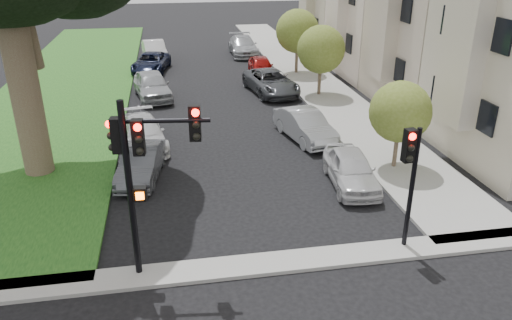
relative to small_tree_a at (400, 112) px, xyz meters
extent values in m
plane|color=black|center=(-6.20, -7.67, -2.42)|extent=(140.00, 140.00, 0.00)
cube|color=#1A4A18|center=(-15.20, 16.33, -2.36)|extent=(8.00, 44.00, 0.12)
cube|color=#AAA99F|center=(0.55, 16.33, -2.36)|extent=(3.50, 44.00, 0.12)
cube|color=#AAA99F|center=(-6.20, -5.67, -2.36)|extent=(60.00, 1.00, 0.12)
cube|color=beige|center=(2.45, 0.33, 2.08)|extent=(0.70, 2.20, 5.50)
cube|color=black|center=(2.75, 0.33, 3.08)|extent=(0.08, 3.60, 6.00)
cube|color=#ACA594|center=(6.30, 7.83, 2.58)|extent=(7.00, 7.40, 10.00)
cube|color=#ACA594|center=(2.45, 7.83, 2.08)|extent=(0.70, 2.20, 5.50)
cube|color=black|center=(2.75, 7.83, 3.08)|extent=(0.08, 3.60, 6.00)
cube|color=beige|center=(2.45, 15.33, 2.08)|extent=(0.70, 2.20, 5.50)
cylinder|color=brown|center=(-14.14, 2.01, 1.59)|extent=(1.10, 1.10, 8.02)
cylinder|color=brown|center=(0.00, 0.00, -1.56)|extent=(0.17, 0.17, 1.74)
sphere|color=#5B701F|center=(0.00, 0.00, 0.01)|extent=(2.43, 2.43, 2.43)
cylinder|color=brown|center=(0.00, 10.65, -1.43)|extent=(0.20, 0.20, 1.99)
sphere|color=#5B701F|center=(0.00, 10.65, 0.36)|extent=(2.79, 2.79, 2.79)
cylinder|color=brown|center=(0.00, 16.14, -1.37)|extent=(0.21, 0.21, 2.11)
sphere|color=#5B701F|center=(0.00, 16.14, 0.53)|extent=(2.95, 2.95, 2.95)
cylinder|color=black|center=(-10.00, -5.47, 0.11)|extent=(0.20, 0.20, 5.06)
cylinder|color=black|center=(-8.93, -5.47, 2.05)|extent=(2.14, 0.38, 0.12)
cube|color=black|center=(-9.66, -5.47, 1.66)|extent=(0.32, 0.29, 0.92)
cube|color=black|center=(-8.25, -5.47, 1.96)|extent=(0.32, 0.29, 0.92)
cube|color=black|center=(-10.19, -5.22, 1.66)|extent=(0.29, 0.32, 0.92)
sphere|color=#FF0C05|center=(-9.66, -5.61, 1.98)|extent=(0.19, 0.19, 0.19)
sphere|color=black|center=(-9.66, -5.61, 1.35)|extent=(0.19, 0.19, 0.19)
cube|color=black|center=(-9.76, -5.47, 0.11)|extent=(0.37, 0.28, 0.37)
cube|color=#FF5905|center=(-9.76, -5.60, 0.11)|extent=(0.21, 0.03, 0.21)
cylinder|color=black|center=(-2.14, -5.47, -0.49)|extent=(0.16, 0.16, 3.86)
cube|color=black|center=(-2.39, -5.47, 0.93)|extent=(0.34, 0.30, 0.97)
sphere|color=#FF0C05|center=(-2.39, -5.62, 1.26)|extent=(0.20, 0.20, 0.20)
imported|color=silver|center=(-2.29, -1.13, -1.76)|extent=(1.93, 4.04, 1.33)
imported|color=#999BA0|center=(-2.73, 3.79, -1.73)|extent=(2.29, 4.41, 1.38)
imported|color=#3F4247|center=(-2.73, 11.68, -1.72)|extent=(3.06, 5.35, 1.41)
imported|color=maroon|center=(-2.50, 16.15, -1.78)|extent=(1.63, 3.83, 1.29)
imported|color=#999BA0|center=(-2.69, 23.07, -1.68)|extent=(2.21, 5.20, 1.50)
imported|color=#3F4247|center=(-10.11, 0.85, -1.79)|extent=(1.95, 4.02, 1.27)
imported|color=silver|center=(-10.13, 4.22, -1.78)|extent=(2.49, 4.64, 1.28)
imported|color=#999BA0|center=(-9.82, 11.90, -1.64)|extent=(2.58, 4.85, 1.57)
imported|color=black|center=(-9.99, 18.64, -1.78)|extent=(3.00, 4.99, 1.30)
imported|color=silver|center=(-9.79, 22.46, -1.69)|extent=(2.13, 4.64, 1.47)
camera|label=1|loc=(-8.80, -17.30, 6.11)|focal=35.00mm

